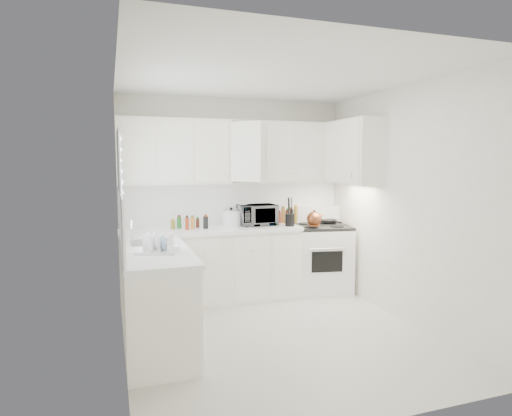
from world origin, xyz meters
name	(u,v)px	position (x,y,z in m)	size (l,w,h in m)	color
floor	(278,336)	(0.00, 0.00, 0.00)	(3.20, 3.20, 0.00)	silver
ceiling	(279,76)	(0.00, 0.00, 2.60)	(3.20, 3.20, 0.00)	white
wall_back	(235,197)	(0.00, 1.60, 1.30)	(3.00, 3.00, 0.00)	white
wall_front	(370,237)	(0.00, -1.60, 1.30)	(3.00, 3.00, 0.00)	white
wall_left	(120,216)	(-1.50, 0.00, 1.30)	(3.20, 3.20, 0.00)	white
wall_right	(405,205)	(1.50, 0.00, 1.30)	(3.20, 3.20, 0.00)	white
window_blinds	(121,186)	(-1.48, 0.35, 1.55)	(0.06, 0.96, 1.06)	white
lower_cabinets_back	(212,267)	(-0.39, 1.30, 0.45)	(2.22, 0.60, 0.90)	white
lower_cabinets_left	(155,300)	(-1.20, 0.20, 0.45)	(0.60, 1.60, 0.90)	white
countertop_back	(212,230)	(-0.39, 1.29, 0.93)	(2.24, 0.64, 0.05)	white
countertop_left	(155,251)	(-1.19, 0.20, 0.93)	(0.64, 1.62, 0.05)	white
backsplash_back	(235,203)	(0.00, 1.59, 1.23)	(2.98, 0.02, 0.55)	white
backsplash_left	(121,222)	(-1.49, 0.20, 1.23)	(0.02, 1.60, 0.55)	white
upper_cabinets_back	(238,183)	(0.00, 1.44, 1.50)	(3.00, 0.33, 0.80)	white
upper_cabinets_right	(353,184)	(1.33, 0.82, 1.50)	(0.33, 0.90, 0.80)	white
sink	(151,231)	(-1.19, 0.55, 1.07)	(0.42, 0.38, 0.30)	gray
stove	(320,249)	(1.11, 1.25, 0.59)	(0.76, 0.63, 1.17)	white
tea_kettle	(314,218)	(0.93, 1.09, 1.05)	(0.24, 0.20, 0.22)	brown
frying_pan	(327,220)	(1.29, 1.41, 0.97)	(0.27, 0.46, 0.04)	black
microwave	(257,213)	(0.24, 1.35, 1.11)	(0.48, 0.27, 0.33)	gray
rice_cooker	(231,217)	(-0.11, 1.36, 1.07)	(0.24, 0.24, 0.24)	white
paper_towel	(243,214)	(0.08, 1.45, 1.08)	(0.12, 0.12, 0.27)	white
utensil_crock	(290,211)	(0.61, 1.13, 1.14)	(0.13, 0.13, 0.38)	black
dish_rack	(157,242)	(-1.18, 0.02, 1.05)	(0.36, 0.27, 0.20)	white
spice_left_0	(173,223)	(-0.85, 1.42, 1.02)	(0.06, 0.06, 0.13)	olive
spice_left_1	(180,224)	(-0.78, 1.33, 1.02)	(0.06, 0.06, 0.13)	#256F26
spice_left_2	(185,223)	(-0.70, 1.42, 1.02)	(0.06, 0.06, 0.13)	#A33515
spice_left_3	(192,223)	(-0.62, 1.33, 1.02)	(0.06, 0.06, 0.13)	orange
spice_left_4	(197,222)	(-0.55, 1.42, 1.02)	(0.06, 0.06, 0.13)	maroon
spice_left_5	(204,223)	(-0.47, 1.33, 1.02)	(0.06, 0.06, 0.13)	black
sauce_right_0	(279,216)	(0.58, 1.46, 1.05)	(0.06, 0.06, 0.19)	#A33515
sauce_right_1	(284,216)	(0.64, 1.40, 1.05)	(0.06, 0.06, 0.19)	orange
sauce_right_2	(286,216)	(0.69, 1.46, 1.05)	(0.06, 0.06, 0.19)	maroon
sauce_right_3	(291,216)	(0.74, 1.40, 1.05)	(0.06, 0.06, 0.19)	black
sauce_right_4	(293,215)	(0.80, 1.46, 1.05)	(0.06, 0.06, 0.19)	olive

